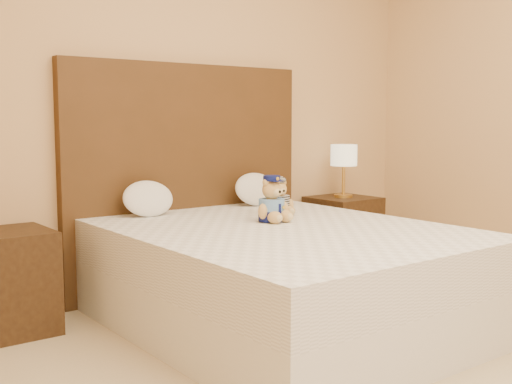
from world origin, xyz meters
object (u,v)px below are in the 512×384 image
nightstand_right (343,233)px  teddy_prisoner (279,197)px  nightstand_left (7,282)px  lamp (344,158)px  pillow_left (148,197)px  teddy_police (272,199)px  pillow_right (256,188)px  bed (284,277)px

nightstand_right → teddy_prisoner: teddy_prisoner is taller
nightstand_left → lamp: bearing=0.0°
pillow_left → lamp: bearing=-1.0°
lamp → teddy_prisoner: lamp is taller
teddy_police → pillow_right: bearing=56.1°
nightstand_left → teddy_police: bearing=-24.3°
bed → pillow_right: 1.02m
lamp → pillow_left: size_ratio=1.20×
lamp → pillow_right: lamp is taller
nightstand_left → pillow_left: 0.95m
lamp → nightstand_right: bearing=0.0°
bed → teddy_police: size_ratio=7.60×
nightstand_right → teddy_police: teddy_police is taller
nightstand_right → teddy_police: bearing=-153.1°
lamp → teddy_police: 1.33m
nightstand_left → teddy_prisoner: (1.52, -0.42, 0.39)m
lamp → pillow_left: (-1.64, 0.03, -0.18)m
bed → pillow_left: bearing=115.1°
lamp → teddy_police: bearing=-153.1°
lamp → teddy_police: size_ratio=1.52×
nightstand_right → lamp: lamp is taller
lamp → pillow_right: bearing=177.9°
lamp → teddy_police: lamp is taller
lamp → pillow_left: bearing=179.0°
bed → pillow_left: pillow_left is taller
nightstand_right → teddy_police: (-1.18, -0.60, 0.41)m
lamp → teddy_prisoner: bearing=-156.7°
nightstand_left → pillow_right: 1.74m
nightstand_left → nightstand_right: size_ratio=1.00×
teddy_police → bed: bearing=-113.5°
nightstand_left → teddy_police: (1.32, -0.60, 0.41)m
nightstand_left → lamp: (2.50, 0.00, 0.57)m
nightstand_right → pillow_right: size_ratio=1.60×
teddy_prisoner → pillow_left: 0.80m
nightstand_left → teddy_police: teddy_police is taller
teddy_prisoner → pillow_left: pillow_left is taller
teddy_police → pillow_right: (0.37, 0.63, -0.01)m
nightstand_right → lamp: 0.57m
nightstand_left → pillow_right: bearing=1.0°
lamp → teddy_police: (-1.18, -0.60, -0.17)m
nightstand_left → pillow_right: (1.69, 0.03, 0.40)m
teddy_police → teddy_prisoner: teddy_police is taller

